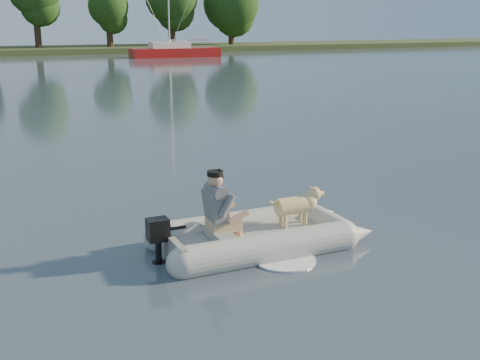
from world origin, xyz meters
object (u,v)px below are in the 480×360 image
dog (293,209)px  sailboat (174,52)px  dinghy (259,210)px  man (217,204)px

dog → sailboat: bearing=73.5°
dinghy → man: man is taller
sailboat → dog: bearing=-104.6°
man → dog: size_ratio=1.16×
dog → man: bearing=-180.0°
man → sailboat: (15.23, 48.24, -0.25)m
man → dog: bearing=0.0°
dinghy → sailboat: (14.54, 48.28, -0.07)m
man → dinghy: bearing=-4.2°
dinghy → man: bearing=175.8°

